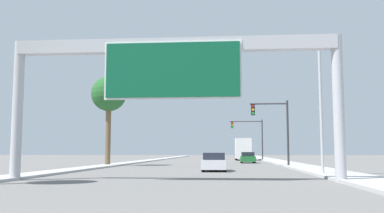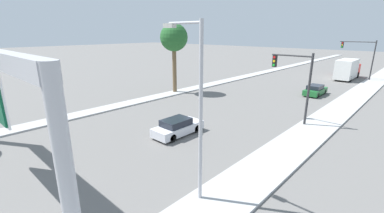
{
  "view_description": "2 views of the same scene",
  "coord_description": "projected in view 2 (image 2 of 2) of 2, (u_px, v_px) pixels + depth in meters",
  "views": [
    {
      "loc": [
        2.73,
        -3.41,
        1.51
      ],
      "look_at": [
        0.0,
        29.7,
        4.96
      ],
      "focal_mm": 40.0,
      "sensor_mm": 36.0,
      "label": 1
    },
    {
      "loc": [
        15.73,
        15.54,
        7.99
      ],
      "look_at": [
        1.15,
        31.27,
        1.75
      ],
      "focal_mm": 24.0,
      "sensor_mm": 36.0,
      "label": 2
    }
  ],
  "objects": [
    {
      "name": "sidewalk_right",
      "position": [
        367.0,
        88.0,
        37.59
      ],
      "size": [
        3.0,
        120.0,
        0.15
      ],
      "color": "#AEAEAE",
      "rests_on": "ground"
    },
    {
      "name": "median_strip_left",
      "position": [
        254.0,
        74.0,
        49.66
      ],
      "size": [
        2.0,
        120.0,
        0.15
      ],
      "color": "#AEAEAE",
      "rests_on": "ground"
    },
    {
      "name": "car_mid_left",
      "position": [
        178.0,
        127.0,
        20.6
      ],
      "size": [
        1.79,
        4.36,
        1.37
      ],
      "color": "silver",
      "rests_on": "ground"
    },
    {
      "name": "car_near_center",
      "position": [
        315.0,
        90.0,
        33.63
      ],
      "size": [
        1.76,
        4.42,
        1.36
      ],
      "color": "#1E662D",
      "rests_on": "ground"
    },
    {
      "name": "truck_box_primary",
      "position": [
        348.0,
        69.0,
        44.67
      ],
      "size": [
        2.47,
        8.32,
        3.47
      ],
      "color": "red",
      "rests_on": "ground"
    },
    {
      "name": "traffic_light_near_intersection",
      "position": [
        297.0,
        77.0,
        22.32
      ],
      "size": [
        3.66,
        0.32,
        6.33
      ],
      "color": "#2D2D30",
      "rests_on": "ground"
    },
    {
      "name": "traffic_light_mid_block",
      "position": [
        362.0,
        53.0,
        43.74
      ],
      "size": [
        5.46,
        0.32,
        6.67
      ],
      "color": "#2D2D30",
      "rests_on": "ground"
    },
    {
      "name": "palm_tree_background",
      "position": [
        174.0,
        39.0,
        33.19
      ],
      "size": [
        3.59,
        3.59,
        9.12
      ],
      "color": "brown",
      "rests_on": "ground"
    },
    {
      "name": "street_lamp_right",
      "position": [
        196.0,
        102.0,
        11.49
      ],
      "size": [
        2.3,
        0.28,
        8.52
      ],
      "color": "#B2B2B7",
      "rests_on": "ground"
    }
  ]
}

